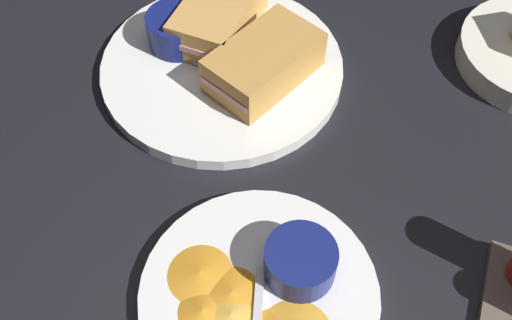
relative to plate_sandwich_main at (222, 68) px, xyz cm
name	(u,v)px	position (x,y,z in cm)	size (l,w,h in cm)	color
ground_plane	(272,109)	(2.18, 7.07, -2.30)	(110.00, 110.00, 3.00)	black
plate_sandwich_main	(222,68)	(0.00, 0.00, 0.00)	(28.80, 28.80, 1.60)	white
sandwich_half_near	(264,63)	(0.46, 5.45, 3.20)	(14.93, 12.05, 4.80)	#C68C42
sandwich_half_far	(218,17)	(-4.95, -2.33, 3.20)	(13.58, 8.22, 4.80)	tan
ramekin_dark_sauce	(177,29)	(-1.55, -6.29, 2.95)	(7.20, 7.20, 4.00)	navy
spoon_by_dark_ramekin	(207,65)	(1.18, -1.34, 1.16)	(6.07, 9.35, 0.80)	silver
plate_chips_companion	(259,296)	(25.70, 13.97, 0.00)	(22.08, 22.08, 1.60)	white
ramekin_light_gravy	(300,261)	(22.39, 16.73, 2.73)	(6.69, 6.69, 3.58)	navy
plantain_chip_scatter	(241,309)	(27.85, 13.03, 1.10)	(10.92, 18.32, 0.60)	orange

